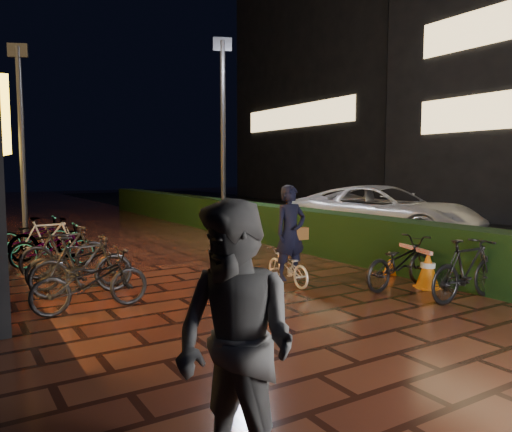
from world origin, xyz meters
TOP-DOWN VIEW (x-y plane):
  - ground at (0.00, 0.00)m, footprint 80.00×80.00m
  - asphalt_road at (9.00, 5.00)m, footprint 11.00×60.00m
  - hedge at (3.30, 8.00)m, footprint 0.70×20.00m
  - bystander_person at (-2.60, -3.26)m, footprint 0.93×1.05m
  - van at (6.37, 4.11)m, footprint 4.02×5.90m
  - far_buildings at (17.23, 9.61)m, footprint 9.08×31.00m
  - lamp_post_hedge at (2.84, 7.11)m, footprint 0.54×0.27m
  - lamp_post_sf at (-2.38, 8.21)m, footprint 0.47×0.26m
  - cyclist at (0.83, 0.96)m, footprint 0.62×1.20m
  - traffic_barrier at (2.86, 0.12)m, footprint 0.84×1.54m
  - cart_assembly at (1.44, 3.95)m, footprint 0.61×0.63m
  - parked_bikes_storefront at (-2.33, 3.79)m, footprint 1.82×6.12m
  - parked_bikes_hedge at (2.37, -0.68)m, footprint 1.88×1.69m

SIDE VIEW (x-z plane):
  - ground at x=0.00m, z-range 0.00..0.00m
  - asphalt_road at x=9.00m, z-range 0.00..0.01m
  - traffic_barrier at x=2.86m, z-range 0.00..0.63m
  - parked_bikes_storefront at x=-2.33m, z-range -0.03..0.92m
  - parked_bikes_hedge at x=2.37m, z-range -0.03..0.93m
  - hedge at x=3.30m, z-range 0.00..1.00m
  - cart_assembly at x=1.44m, z-range 0.01..1.11m
  - cyclist at x=0.83m, z-range -0.22..1.49m
  - van at x=6.37m, z-range 0.01..1.51m
  - bystander_person at x=-2.60m, z-range 0.00..1.81m
  - lamp_post_sf at x=-2.38m, z-range 0.26..5.36m
  - lamp_post_hedge at x=2.84m, z-range 0.29..6.00m
  - far_buildings at x=17.23m, z-range -0.53..13.47m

